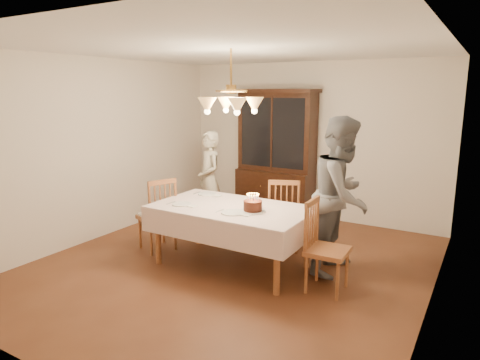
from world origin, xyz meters
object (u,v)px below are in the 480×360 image
Objects in this scene: birthday_cake at (253,207)px; elderly_woman at (209,180)px; dining_table at (232,212)px; china_hutch at (276,156)px; chair_far_side at (283,218)px.

elderly_woman is at bearing 140.29° from birthday_cake.
dining_table is 2.34m from china_hutch.
chair_far_side is 1.48m from elderly_woman.
chair_far_side reaches higher than birthday_cake.
birthday_cake is at bearing -11.40° from dining_table.
china_hutch is 2.48m from birthday_cake.
china_hutch reaches higher than dining_table.
birthday_cake is (1.44, -1.19, 0.06)m from elderly_woman.
china_hutch is at bearing 97.49° from elderly_woman.
elderly_woman reaches higher than chair_far_side.
dining_table is 0.88× the size of china_hutch.
dining_table is 1.58m from elderly_woman.
dining_table is 0.36m from birthday_cake.
dining_table is 1.90× the size of chair_far_side.
chair_far_side is (0.81, -1.41, -0.60)m from china_hutch.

